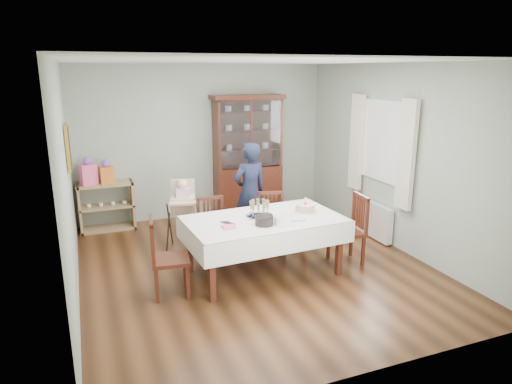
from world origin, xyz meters
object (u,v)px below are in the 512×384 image
gift_bag_pink (88,172)px  chair_far_right (272,236)px  china_cabinet (248,154)px  sideboard (107,206)px  woman (250,192)px  champagne_tray (260,212)px  high_chair (184,222)px  dining_table (264,246)px  chair_end_left (169,272)px  birthday_cake (305,208)px  gift_bag_orange (106,173)px  chair_far_left (214,242)px  chair_end_right (347,243)px

gift_bag_pink → chair_far_right: bearing=-38.7°
chair_far_right → gift_bag_pink: 3.16m
china_cabinet → sideboard: china_cabinet is taller
woman → sideboard: bearing=-43.8°
woman → champagne_tray: 1.19m
woman → high_chair: 1.10m
dining_table → gift_bag_pink: 3.29m
chair_far_right → champagne_tray: champagne_tray is taller
sideboard → chair_end_left: chair_end_left is taller
dining_table → sideboard: bearing=125.1°
birthday_cake → gift_bag_orange: gift_bag_orange is taller
woman → champagne_tray: size_ratio=4.38×
chair_far_right → gift_bag_orange: 2.95m
champagne_tray → dining_table: bearing=-70.1°
woman → dining_table: bearing=66.6°
gift_bag_orange → chair_end_left: bearing=-79.7°
sideboard → gift_bag_orange: gift_bag_orange is taller
china_cabinet → chair_far_right: china_cabinet is taller
chair_end_left → birthday_cake: size_ratio=3.27×
chair_far_left → woman: size_ratio=0.57×
high_chair → chair_end_left: bearing=-95.2°
chair_far_left → woman: 1.07m
birthday_cake → dining_table: bearing=-175.8°
chair_far_right → chair_end_left: chair_end_left is taller
high_chair → champagne_tray: 1.45m
champagne_tray → birthday_cake: 0.64m
china_cabinet → gift_bag_orange: bearing=180.0°
gift_bag_pink → gift_bag_orange: (0.28, 0.00, -0.03)m
dining_table → chair_far_right: (0.37, 0.61, -0.12)m
birthday_cake → gift_bag_pink: bearing=136.8°
champagne_tray → high_chair: bearing=122.5°
sideboard → woman: 2.47m
chair_far_left → champagne_tray: bearing=-49.8°
dining_table → china_cabinet: 2.72m
chair_end_right → gift_bag_pink: bearing=-123.6°
china_cabinet → woman: bearing=-109.1°
chair_end_left → gift_bag_pink: 2.86m
chair_end_left → chair_end_right: (2.48, 0.06, -0.00)m
high_chair → china_cabinet: bearing=54.9°
chair_far_right → chair_end_left: 1.80m
birthday_cake → gift_bag_orange: 3.43m
chair_far_right → gift_bag_orange: size_ratio=2.25×
chair_end_right → sideboard: bearing=-126.0°
china_cabinet → high_chair: 2.08m
chair_end_left → gift_bag_pink: gift_bag_pink is taller
dining_table → china_cabinet: size_ratio=0.95×
dining_table → woman: size_ratio=1.34×
sideboard → chair_end_left: (0.52, -2.68, -0.11)m
chair_end_left → woman: 2.11m
china_cabinet → chair_far_left: bearing=-122.9°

